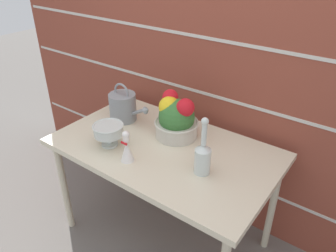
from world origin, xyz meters
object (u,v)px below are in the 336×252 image
object	(u,v)px
glass_decanter	(203,156)
figurine_vase	(127,149)
watering_can	(123,107)
flower_planter	(176,118)
crystal_pedestal_bowl	(108,131)

from	to	relation	value
glass_decanter	figurine_vase	distance (m)	0.41
glass_decanter	figurine_vase	size ratio (longest dim) A/B	1.73
watering_can	flower_planter	xyz separation A→B (m)	(0.40, 0.04, 0.02)
crystal_pedestal_bowl	figurine_vase	size ratio (longest dim) A/B	0.97
watering_can	crystal_pedestal_bowl	xyz separation A→B (m)	(0.15, -0.28, 0.00)
glass_decanter	crystal_pedestal_bowl	bearing A→B (deg)	-169.93
watering_can	crystal_pedestal_bowl	distance (m)	0.32
crystal_pedestal_bowl	watering_can	bearing A→B (deg)	117.78
figurine_vase	watering_can	bearing A→B (deg)	135.48
watering_can	flower_planter	world-z (taller)	flower_planter
crystal_pedestal_bowl	figurine_vase	world-z (taller)	figurine_vase
flower_planter	figurine_vase	distance (m)	0.38
crystal_pedestal_bowl	flower_planter	world-z (taller)	flower_planter
watering_can	glass_decanter	size ratio (longest dim) A/B	1.00
flower_planter	glass_decanter	bearing A→B (deg)	-34.21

